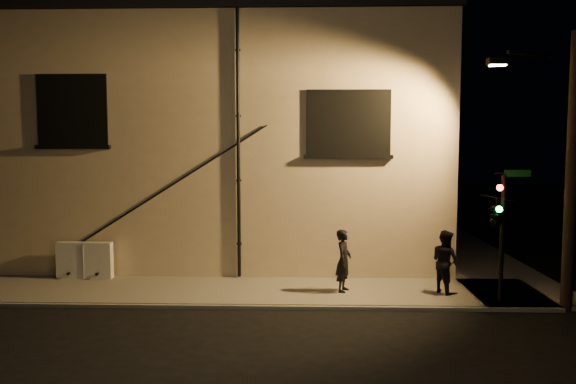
{
  "coord_description": "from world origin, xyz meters",
  "views": [
    {
      "loc": [
        0.29,
        -14.46,
        4.36
      ],
      "look_at": [
        -0.22,
        1.8,
        2.94
      ],
      "focal_mm": 35.0,
      "sensor_mm": 36.0,
      "label": 1
    }
  ],
  "objects_px": {
    "traffic_signal": "(497,214)",
    "pedestrian_a": "(344,261)",
    "pedestrian_b": "(445,261)",
    "streetlamp_pole": "(567,165)",
    "utility_cabinet": "(85,260)"
  },
  "relations": [
    {
      "from": "pedestrian_a",
      "to": "streetlamp_pole",
      "type": "xyz_separation_m",
      "value": [
        5.63,
        -1.19,
        2.8
      ]
    },
    {
      "from": "pedestrian_b",
      "to": "streetlamp_pole",
      "type": "relative_size",
      "value": 0.25
    },
    {
      "from": "pedestrian_a",
      "to": "pedestrian_b",
      "type": "distance_m",
      "value": 2.88
    },
    {
      "from": "utility_cabinet",
      "to": "traffic_signal",
      "type": "xyz_separation_m",
      "value": [
        11.99,
        -2.28,
        1.81
      ]
    },
    {
      "from": "pedestrian_a",
      "to": "pedestrian_b",
      "type": "bearing_deg",
      "value": -72.84
    },
    {
      "from": "pedestrian_a",
      "to": "pedestrian_b",
      "type": "relative_size",
      "value": 1.0
    },
    {
      "from": "pedestrian_a",
      "to": "pedestrian_b",
      "type": "xyz_separation_m",
      "value": [
        2.88,
        -0.04,
        0.0
      ]
    },
    {
      "from": "utility_cabinet",
      "to": "pedestrian_b",
      "type": "distance_m",
      "value": 11.0
    },
    {
      "from": "pedestrian_b",
      "to": "traffic_signal",
      "type": "height_order",
      "value": "traffic_signal"
    },
    {
      "from": "streetlamp_pole",
      "to": "pedestrian_b",
      "type": "bearing_deg",
      "value": 157.32
    },
    {
      "from": "traffic_signal",
      "to": "pedestrian_a",
      "type": "bearing_deg",
      "value": 166.49
    },
    {
      "from": "pedestrian_a",
      "to": "traffic_signal",
      "type": "height_order",
      "value": "traffic_signal"
    },
    {
      "from": "pedestrian_b",
      "to": "traffic_signal",
      "type": "distance_m",
      "value": 2.05
    },
    {
      "from": "traffic_signal",
      "to": "utility_cabinet",
      "type": "bearing_deg",
      "value": 169.23
    },
    {
      "from": "utility_cabinet",
      "to": "pedestrian_a",
      "type": "relative_size",
      "value": 0.97
    }
  ]
}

